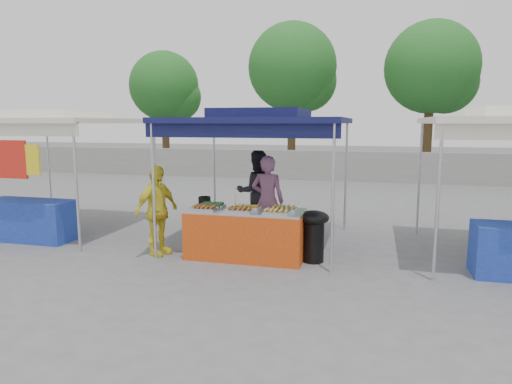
% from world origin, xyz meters
% --- Properties ---
extents(ground_plane, '(80.00, 80.00, 0.00)m').
position_xyz_m(ground_plane, '(0.00, 0.00, 0.00)').
color(ground_plane, '#5E5D60').
extents(back_wall, '(40.00, 0.25, 1.20)m').
position_xyz_m(back_wall, '(0.00, 11.00, 0.60)').
color(back_wall, gray).
rests_on(back_wall, ground_plane).
extents(main_canopy, '(3.20, 3.20, 2.57)m').
position_xyz_m(main_canopy, '(0.00, 0.97, 2.37)').
color(main_canopy, silver).
rests_on(main_canopy, ground_plane).
extents(neighbor_stall_left, '(3.20, 3.20, 2.57)m').
position_xyz_m(neighbor_stall_left, '(-4.50, 0.57, 1.60)').
color(neighbor_stall_left, silver).
rests_on(neighbor_stall_left, ground_plane).
extents(tree_0, '(3.43, 3.35, 5.75)m').
position_xyz_m(tree_0, '(-7.85, 13.44, 3.93)').
color(tree_0, '#43311A').
rests_on(tree_0, ground_plane).
extents(tree_1, '(3.89, 3.89, 6.68)m').
position_xyz_m(tree_1, '(-1.46, 13.03, 4.57)').
color(tree_1, '#43311A').
rests_on(tree_1, ground_plane).
extents(tree_2, '(3.74, 3.72, 6.39)m').
position_xyz_m(tree_2, '(4.28, 12.75, 4.37)').
color(tree_2, '#43311A').
rests_on(tree_2, ground_plane).
extents(vendor_table, '(2.00, 0.80, 0.85)m').
position_xyz_m(vendor_table, '(0.00, -0.10, 0.43)').
color(vendor_table, '#CA4412').
rests_on(vendor_table, ground_plane).
extents(food_tray_fl, '(0.42, 0.30, 0.07)m').
position_xyz_m(food_tray_fl, '(-0.66, -0.34, 0.88)').
color(food_tray_fl, silver).
rests_on(food_tray_fl, vendor_table).
extents(food_tray_fm, '(0.42, 0.30, 0.07)m').
position_xyz_m(food_tray_fm, '(-0.03, -0.34, 0.88)').
color(food_tray_fm, silver).
rests_on(food_tray_fm, vendor_table).
extents(food_tray_fr, '(0.42, 0.30, 0.07)m').
position_xyz_m(food_tray_fr, '(0.59, -0.34, 0.88)').
color(food_tray_fr, silver).
rests_on(food_tray_fr, vendor_table).
extents(food_tray_bl, '(0.42, 0.30, 0.07)m').
position_xyz_m(food_tray_bl, '(-0.63, -0.01, 0.88)').
color(food_tray_bl, silver).
rests_on(food_tray_bl, vendor_table).
extents(food_tray_bm, '(0.42, 0.30, 0.07)m').
position_xyz_m(food_tray_bm, '(0.02, -0.04, 0.88)').
color(food_tray_bm, silver).
rests_on(food_tray_bm, vendor_table).
extents(food_tray_br, '(0.42, 0.30, 0.07)m').
position_xyz_m(food_tray_br, '(0.64, -0.04, 0.88)').
color(food_tray_br, silver).
rests_on(food_tray_br, vendor_table).
extents(cooking_pot, '(0.22, 0.22, 0.13)m').
position_xyz_m(cooking_pot, '(-0.88, 0.25, 0.91)').
color(cooking_pot, black).
rests_on(cooking_pot, vendor_table).
extents(skewer_cup, '(0.07, 0.07, 0.09)m').
position_xyz_m(skewer_cup, '(-0.14, -0.26, 0.90)').
color(skewer_cup, silver).
rests_on(skewer_cup, vendor_table).
extents(wok_burner, '(0.52, 0.52, 0.88)m').
position_xyz_m(wok_burner, '(1.15, -0.00, 0.52)').
color(wok_burner, black).
rests_on(wok_burner, ground_plane).
extents(crate_left, '(0.46, 0.32, 0.27)m').
position_xyz_m(crate_left, '(-0.51, 0.50, 0.14)').
color(crate_left, '#142AA9').
rests_on(crate_left, ground_plane).
extents(crate_right, '(0.46, 0.32, 0.28)m').
position_xyz_m(crate_right, '(0.28, 0.50, 0.14)').
color(crate_right, '#142AA9').
rests_on(crate_right, ground_plane).
extents(crate_stacked, '(0.44, 0.31, 0.26)m').
position_xyz_m(crate_stacked, '(0.28, 0.50, 0.41)').
color(crate_stacked, '#142AA9').
rests_on(crate_stacked, crate_right).
extents(vendor_woman, '(0.64, 0.44, 1.71)m').
position_xyz_m(vendor_woman, '(0.17, 0.83, 0.86)').
color(vendor_woman, '#8F5B7E').
rests_on(vendor_woman, ground_plane).
extents(helper_man, '(1.05, 0.96, 1.75)m').
position_xyz_m(helper_man, '(-0.30, 1.76, 0.87)').
color(helper_man, black).
rests_on(helper_man, ground_plane).
extents(customer_person, '(0.69, 1.01, 1.58)m').
position_xyz_m(customer_person, '(-1.56, -0.29, 0.79)').
color(customer_person, yellow).
rests_on(customer_person, ground_plane).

